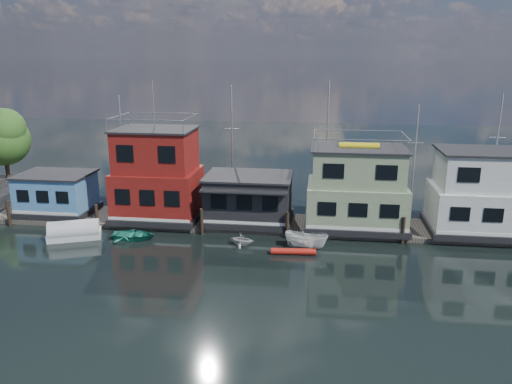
# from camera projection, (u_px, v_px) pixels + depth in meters

# --- Properties ---
(ground) EXTENTS (160.00, 160.00, 0.00)m
(ground) POSITION_uv_depth(u_px,v_px,m) (229.00, 287.00, 31.67)
(ground) COLOR black
(ground) RESTS_ON ground
(dock) EXTENTS (48.00, 5.00, 0.40)m
(dock) POSITION_uv_depth(u_px,v_px,m) (255.00, 223.00, 43.08)
(dock) COLOR #595147
(dock) RESTS_ON ground
(houseboat_blue) EXTENTS (6.40, 4.90, 3.66)m
(houseboat_blue) POSITION_uv_depth(u_px,v_px,m) (57.00, 193.00, 44.83)
(houseboat_blue) COLOR black
(houseboat_blue) RESTS_ON dock
(houseboat_red) EXTENTS (7.40, 5.90, 11.86)m
(houseboat_red) POSITION_uv_depth(u_px,v_px,m) (157.00, 176.00, 43.12)
(houseboat_red) COLOR black
(houseboat_red) RESTS_ON dock
(houseboat_dark) EXTENTS (7.40, 6.10, 4.06)m
(houseboat_dark) POSITION_uv_depth(u_px,v_px,m) (249.00, 198.00, 42.54)
(houseboat_dark) COLOR black
(houseboat_dark) RESTS_ON dock
(houseboat_green) EXTENTS (8.40, 5.90, 7.03)m
(houseboat_green) POSITION_uv_depth(u_px,v_px,m) (357.00, 189.00, 41.11)
(houseboat_green) COLOR black
(houseboat_green) RESTS_ON dock
(houseboat_white) EXTENTS (8.40, 5.90, 6.66)m
(houseboat_white) POSITION_uv_depth(u_px,v_px,m) (484.00, 194.00, 39.84)
(houseboat_white) COLOR black
(houseboat_white) RESTS_ON dock
(pilings) EXTENTS (42.28, 0.28, 2.20)m
(pilings) POSITION_uv_depth(u_px,v_px,m) (246.00, 224.00, 40.21)
(pilings) COLOR #2D2116
(pilings) RESTS_ON ground
(background_masts) EXTENTS (36.40, 0.16, 12.00)m
(background_masts) POSITION_uv_depth(u_px,v_px,m) (313.00, 151.00, 46.78)
(background_masts) COLOR silver
(background_masts) RESTS_ON ground
(dinghy_white) EXTENTS (2.24, 2.04, 1.01)m
(dinghy_white) POSITION_uv_depth(u_px,v_px,m) (242.00, 239.00, 38.49)
(dinghy_white) COLOR silver
(dinghy_white) RESTS_ON ground
(red_kayak) EXTENTS (3.35, 0.76, 0.49)m
(red_kayak) POSITION_uv_depth(u_px,v_px,m) (293.00, 251.00, 36.78)
(red_kayak) COLOR red
(red_kayak) RESTS_ON ground
(motorboat) EXTENTS (3.65, 2.13, 1.33)m
(motorboat) POSITION_uv_depth(u_px,v_px,m) (306.00, 240.00, 37.86)
(motorboat) COLOR white
(motorboat) RESTS_ON ground
(tarp_runabout) EXTENTS (4.36, 2.99, 1.65)m
(tarp_runabout) POSITION_uv_depth(u_px,v_px,m) (74.00, 232.00, 39.81)
(tarp_runabout) COLOR beige
(tarp_runabout) RESTS_ON ground
(dinghy_teal) EXTENTS (3.61, 2.66, 0.72)m
(dinghy_teal) POSITION_uv_depth(u_px,v_px,m) (133.00, 235.00, 39.79)
(dinghy_teal) COLOR #258973
(dinghy_teal) RESTS_ON ground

